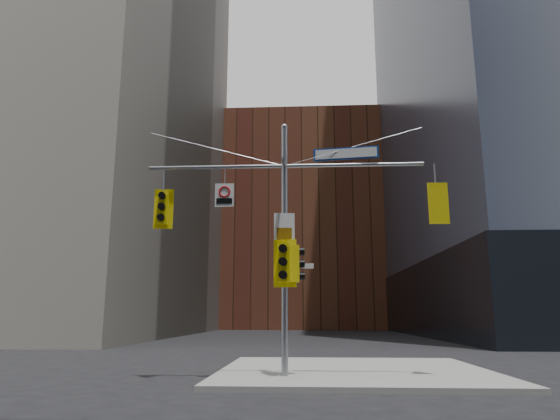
# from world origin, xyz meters

# --- Properties ---
(ground) EXTENTS (160.00, 160.00, 0.00)m
(ground) POSITION_xyz_m (0.00, 0.00, 0.00)
(ground) COLOR black
(ground) RESTS_ON ground
(sidewalk_corner) EXTENTS (8.00, 8.00, 0.15)m
(sidewalk_corner) POSITION_xyz_m (2.00, 4.00, 0.07)
(sidewalk_corner) COLOR gray
(sidewalk_corner) RESTS_ON ground
(brick_midrise) EXTENTS (26.00, 20.00, 28.00)m
(brick_midrise) POSITION_xyz_m (0.00, 58.00, 14.00)
(brick_midrise) COLOR brown
(brick_midrise) RESTS_ON ground
(signal_assembly) EXTENTS (8.00, 0.80, 7.30)m
(signal_assembly) POSITION_xyz_m (0.00, 1.99, 4.42)
(signal_assembly) COLOR gray
(signal_assembly) RESTS_ON ground
(traffic_light_west_arm) EXTENTS (0.56, 0.47, 1.18)m
(traffic_light_west_arm) POSITION_xyz_m (-3.55, 2.01, 4.80)
(traffic_light_west_arm) COLOR yellow
(traffic_light_west_arm) RESTS_ON ground
(traffic_light_east_arm) EXTENTS (0.56, 0.44, 1.17)m
(traffic_light_east_arm) POSITION_xyz_m (4.30, 1.99, 4.80)
(traffic_light_east_arm) COLOR yellow
(traffic_light_east_arm) RESTS_ON ground
(traffic_light_pole_side) EXTENTS (0.42, 0.36, 1.03)m
(traffic_light_pole_side) POSITION_xyz_m (0.32, 2.01, 3.15)
(traffic_light_pole_side) COLOR yellow
(traffic_light_pole_side) RESTS_ON ground
(traffic_light_pole_front) EXTENTS (0.63, 0.53, 1.33)m
(traffic_light_pole_front) POSITION_xyz_m (0.00, 1.73, 3.16)
(traffic_light_pole_front) COLOR yellow
(traffic_light_pole_front) RESTS_ON ground
(street_sign_blade) EXTENTS (1.88, 0.29, 0.37)m
(street_sign_blade) POSITION_xyz_m (1.79, 2.00, 6.35)
(street_sign_blade) COLOR navy
(street_sign_blade) RESTS_ON ground
(regulatory_sign_arm) EXTENTS (0.55, 0.06, 0.69)m
(regulatory_sign_arm) POSITION_xyz_m (-1.74, 1.97, 5.17)
(regulatory_sign_arm) COLOR silver
(regulatory_sign_arm) RESTS_ON ground
(regulatory_sign_pole) EXTENTS (0.58, 0.10, 0.76)m
(regulatory_sign_pole) POSITION_xyz_m (0.00, 1.88, 4.17)
(regulatory_sign_pole) COLOR silver
(regulatory_sign_pole) RESTS_ON ground
(street_blade_ew) EXTENTS (0.72, 0.05, 0.14)m
(street_blade_ew) POSITION_xyz_m (0.45, 2.00, 3.09)
(street_blade_ew) COLOR silver
(street_blade_ew) RESTS_ON ground
(street_blade_ns) EXTENTS (0.12, 0.70, 0.14)m
(street_blade_ns) POSITION_xyz_m (0.00, 2.45, 2.79)
(street_blade_ns) COLOR #145926
(street_blade_ns) RESTS_ON ground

